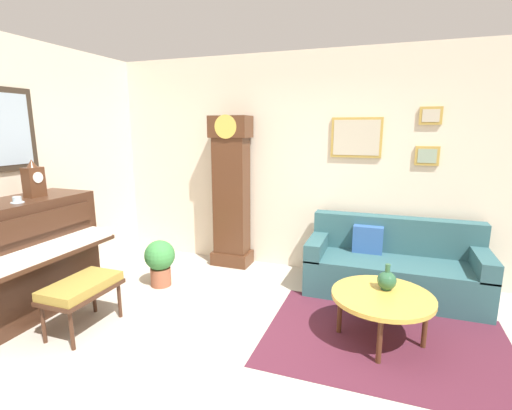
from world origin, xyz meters
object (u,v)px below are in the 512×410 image
at_px(couch, 393,266).
at_px(mantel_clock, 34,180).
at_px(piano_bench, 82,289).
at_px(teacup, 17,200).
at_px(potted_plant, 160,260).
at_px(grandfather_clock, 231,196).
at_px(piano, 22,258).
at_px(coffee_table, 382,298).
at_px(green_jug, 387,280).

height_order(couch, mantel_clock, mantel_clock).
xyz_separation_m(piano_bench, teacup, (-0.65, -0.02, 0.79)).
bearing_deg(potted_plant, teacup, -124.15).
bearing_deg(potted_plant, grandfather_clock, 61.49).
height_order(piano, coffee_table, piano).
height_order(piano_bench, couch, couch).
bearing_deg(grandfather_clock, teacup, -121.62).
relative_size(piano, potted_plant, 2.57).
height_order(coffee_table, teacup, teacup).
relative_size(grandfather_clock, couch, 1.07).
height_order(grandfather_clock, mantel_clock, grandfather_clock).
height_order(mantel_clock, potted_plant, mantel_clock).
xyz_separation_m(coffee_table, green_jug, (0.03, 0.12, 0.12)).
xyz_separation_m(couch, green_jug, (-0.07, -0.96, 0.21)).
bearing_deg(green_jug, piano, -166.45).
distance_m(piano, couch, 3.93).
height_order(grandfather_clock, coffee_table, grandfather_clock).
xyz_separation_m(grandfather_clock, coffee_table, (2.00, -1.31, -0.56)).
xyz_separation_m(mantel_clock, teacup, (0.12, -0.29, -0.15)).
xyz_separation_m(piano_bench, potted_plant, (0.11, 1.10, -0.08)).
relative_size(mantel_clock, teacup, 3.28).
bearing_deg(mantel_clock, teacup, -67.72).
bearing_deg(piano_bench, teacup, -178.33).
bearing_deg(couch, potted_plant, -164.33).
bearing_deg(potted_plant, couch, 15.67).
distance_m(coffee_table, mantel_clock, 3.56).
bearing_deg(piano_bench, grandfather_clock, 73.03).
xyz_separation_m(piano, green_jug, (3.43, 0.83, -0.07)).
bearing_deg(grandfather_clock, coffee_table, -33.13).
xyz_separation_m(piano, coffee_table, (3.40, 0.70, -0.19)).
bearing_deg(green_jug, teacup, -164.89).
distance_m(piano, coffee_table, 3.48).
bearing_deg(potted_plant, coffee_table, -7.80).
height_order(grandfather_clock, potted_plant, grandfather_clock).
relative_size(teacup, potted_plant, 0.21).
height_order(grandfather_clock, couch, grandfather_clock).
height_order(piano_bench, green_jug, green_jug).
distance_m(piano_bench, potted_plant, 1.10).
xyz_separation_m(mantel_clock, potted_plant, (0.88, 0.82, -1.03)).
xyz_separation_m(grandfather_clock, green_jug, (2.03, -1.18, -0.44)).
relative_size(couch, teacup, 16.38).
bearing_deg(coffee_table, potted_plant, 172.20).
height_order(couch, coffee_table, couch).
bearing_deg(green_jug, potted_plant, 175.02).
height_order(piano_bench, coffee_table, piano_bench).
relative_size(piano, teacup, 12.41).
xyz_separation_m(piano, piano_bench, (0.77, -0.05, -0.19)).
bearing_deg(mantel_clock, piano_bench, -19.69).
height_order(grandfather_clock, teacup, grandfather_clock).
bearing_deg(grandfather_clock, mantel_clock, -128.15).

